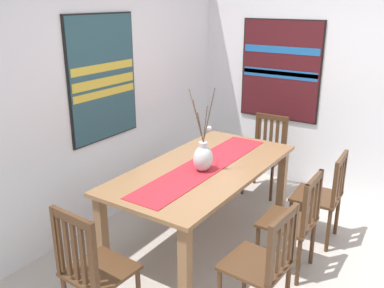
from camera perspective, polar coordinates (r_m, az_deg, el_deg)
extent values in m
cube|color=#B2A89E|center=(3.97, 10.92, -15.65)|extent=(6.40, 6.40, 0.03)
cube|color=silver|center=(4.39, -10.98, 7.25)|extent=(6.40, 0.12, 2.70)
cube|color=silver|center=(5.14, 20.11, 8.14)|extent=(0.12, 6.40, 2.70)
cube|color=#8E6642|center=(3.86, 1.59, -3.28)|extent=(1.99, 0.99, 0.03)
cube|color=#8E6642|center=(3.17, -0.94, -16.68)|extent=(0.08, 0.08, 0.74)
cube|color=#8E6642|center=(4.60, 12.06, -5.12)|extent=(0.08, 0.08, 0.74)
cube|color=#8E6642|center=(3.63, -12.09, -12.10)|extent=(0.08, 0.08, 0.74)
cube|color=#8E6642|center=(4.93, 3.07, -3.04)|extent=(0.08, 0.08, 0.74)
cube|color=#B7232D|center=(3.85, 1.60, -3.00)|extent=(1.83, 0.36, 0.01)
ellipsoid|color=silver|center=(3.71, 1.50, -1.96)|extent=(0.20, 0.17, 0.23)
cylinder|color=silver|center=(3.67, 1.52, -0.08)|extent=(0.08, 0.08, 0.04)
cylinder|color=brown|center=(3.66, 0.57, 3.86)|extent=(0.05, 0.19, 0.44)
cylinder|color=brown|center=(3.62, 0.83, 3.13)|extent=(0.03, 0.10, 0.38)
cylinder|color=brown|center=(3.58, 1.80, 2.63)|extent=(0.04, 0.06, 0.34)
cylinder|color=brown|center=(3.58, 2.31, 3.83)|extent=(0.04, 0.10, 0.49)
cylinder|color=brown|center=(3.60, 1.13, 2.22)|extent=(0.08, 0.03, 0.28)
sphere|color=white|center=(3.62, 2.33, 2.16)|extent=(0.04, 0.04, 0.04)
cube|color=#4C301C|center=(3.10, -12.31, -16.39)|extent=(0.44, 0.44, 0.03)
cylinder|color=#4C301C|center=(3.44, -11.81, -17.05)|extent=(0.04, 0.04, 0.43)
cube|color=#4C301C|center=(2.99, -17.81, -12.35)|extent=(0.04, 0.04, 0.51)
cube|color=#4C301C|center=(2.74, -13.16, -14.98)|extent=(0.04, 0.04, 0.51)
cube|color=#4C301C|center=(2.75, -16.02, -9.65)|extent=(0.05, 0.38, 0.06)
cube|color=#4C301C|center=(2.97, -17.45, -12.78)|extent=(0.02, 0.04, 0.42)
cube|color=#4C301C|center=(2.92, -16.53, -13.32)|extent=(0.02, 0.04, 0.42)
cube|color=#4C301C|center=(2.87, -15.57, -13.87)|extent=(0.02, 0.04, 0.42)
cube|color=#4C301C|center=(2.82, -14.57, -14.44)|extent=(0.02, 0.04, 0.42)
cube|color=#4C301C|center=(2.77, -13.53, -15.02)|extent=(0.02, 0.04, 0.42)
cube|color=#4C301C|center=(3.13, 8.56, -15.82)|extent=(0.45, 0.45, 0.03)
cylinder|color=#4C301C|center=(3.46, 7.15, -16.57)|extent=(0.04, 0.04, 0.43)
cylinder|color=#4C301C|center=(3.34, 12.79, -18.48)|extent=(0.04, 0.04, 0.43)
cube|color=#4C301C|center=(2.79, 10.49, -14.79)|extent=(0.04, 0.04, 0.45)
cube|color=#4C301C|center=(3.07, 13.61, -11.61)|extent=(0.04, 0.04, 0.45)
cube|color=#4C301C|center=(2.83, 12.41, -9.78)|extent=(0.38, 0.06, 0.06)
cube|color=#4C301C|center=(2.83, 10.88, -14.63)|extent=(0.04, 0.02, 0.36)
cube|color=#4C301C|center=(2.90, 11.71, -13.79)|extent=(0.04, 0.02, 0.36)
cube|color=#4C301C|center=(2.98, 12.50, -12.98)|extent=(0.04, 0.02, 0.36)
cube|color=#4C301C|center=(3.05, 13.24, -12.21)|extent=(0.04, 0.02, 0.36)
cube|color=#4C301C|center=(5.06, 9.71, -1.79)|extent=(0.43, 0.43, 0.03)
cylinder|color=#4C301C|center=(4.93, 10.71, -5.30)|extent=(0.04, 0.04, 0.43)
cylinder|color=#4C301C|center=(5.05, 6.90, -4.47)|extent=(0.04, 0.04, 0.43)
cylinder|color=#4C301C|center=(5.24, 12.14, -3.88)|extent=(0.04, 0.04, 0.43)
cylinder|color=#4C301C|center=(5.36, 8.52, -3.14)|extent=(0.04, 0.04, 0.43)
cube|color=#4C301C|center=(5.09, 12.54, 1.07)|extent=(0.04, 0.04, 0.46)
cube|color=#4C301C|center=(5.21, 8.82, 1.72)|extent=(0.04, 0.04, 0.46)
cube|color=#4C301C|center=(5.09, 10.80, 3.56)|extent=(0.04, 0.38, 0.06)
cube|color=#4C301C|center=(5.10, 12.23, 0.96)|extent=(0.02, 0.04, 0.37)
cube|color=#4C301C|center=(5.13, 11.44, 1.10)|extent=(0.02, 0.04, 0.37)
cube|color=#4C301C|center=(5.15, 10.65, 1.24)|extent=(0.02, 0.04, 0.37)
cube|color=#4C301C|center=(5.18, 9.87, 1.38)|extent=(0.02, 0.04, 0.37)
cube|color=#4C301C|center=(5.20, 9.09, 1.52)|extent=(0.02, 0.04, 0.37)
cube|color=#4C301C|center=(4.21, 16.46, -6.79)|extent=(0.44, 0.44, 0.03)
cylinder|color=#4C301C|center=(4.19, 13.12, -10.09)|extent=(0.04, 0.04, 0.43)
cylinder|color=#4C301C|center=(4.50, 14.55, -8.08)|extent=(0.04, 0.04, 0.43)
cylinder|color=#4C301C|center=(4.12, 17.97, -11.11)|extent=(0.04, 0.04, 0.43)
cylinder|color=#4C301C|center=(4.43, 19.05, -8.98)|extent=(0.04, 0.04, 0.43)
cube|color=#4C301C|center=(3.92, 18.79, -5.32)|extent=(0.04, 0.04, 0.43)
cube|color=#4C301C|center=(4.24, 19.84, -3.53)|extent=(0.04, 0.04, 0.43)
cube|color=#4C301C|center=(4.01, 19.62, -1.94)|extent=(0.38, 0.05, 0.06)
cube|color=#4C301C|center=(3.98, 18.97, -5.17)|extent=(0.04, 0.02, 0.34)
cube|color=#4C301C|center=(4.09, 19.31, -4.58)|extent=(0.04, 0.02, 0.34)
cube|color=#4C301C|center=(4.19, 19.64, -4.03)|extent=(0.04, 0.02, 0.34)
cube|color=#4C301C|center=(3.70, 12.76, -10.22)|extent=(0.42, 0.42, 0.03)
cylinder|color=#4C301C|center=(3.72, 8.83, -13.83)|extent=(0.04, 0.04, 0.43)
cylinder|color=#4C301C|center=(4.01, 11.00, -11.37)|extent=(0.04, 0.04, 0.43)
cylinder|color=#4C301C|center=(3.62, 14.21, -15.26)|extent=(0.04, 0.04, 0.43)
cylinder|color=#4C301C|center=(3.91, 15.99, -12.60)|extent=(0.04, 0.04, 0.43)
cube|color=#4C301C|center=(3.38, 15.00, -8.82)|extent=(0.04, 0.04, 0.44)
cube|color=#4C301C|center=(3.70, 16.79, -6.52)|extent=(0.04, 0.04, 0.44)
cube|color=#4C301C|center=(3.46, 16.22, -4.79)|extent=(0.38, 0.04, 0.06)
cube|color=#4C301C|center=(3.45, 15.33, -8.59)|extent=(0.04, 0.02, 0.35)
cube|color=#4C301C|center=(3.55, 15.91, -7.83)|extent=(0.04, 0.02, 0.35)
cube|color=#4C301C|center=(3.65, 16.46, -7.12)|extent=(0.04, 0.02, 0.35)
cube|color=black|center=(4.21, -12.03, 8.70)|extent=(0.88, 0.04, 1.21)
cube|color=#284C56|center=(4.19, -11.81, 8.68)|extent=(0.85, 0.01, 1.18)
cube|color=gold|center=(4.19, -11.73, 8.21)|extent=(0.82, 0.00, 0.09)
cube|color=gold|center=(4.17, -11.86, 10.08)|extent=(0.82, 0.00, 0.08)
cube|color=gold|center=(4.21, -11.63, 6.79)|extent=(0.82, 0.00, 0.07)
cube|color=black|center=(5.29, 11.88, 9.72)|extent=(0.04, 1.01, 1.20)
cube|color=#471419|center=(5.27, 11.79, 9.70)|extent=(0.01, 0.98, 1.17)
cube|color=#1E60A8|center=(5.28, 11.74, 9.17)|extent=(0.00, 0.95, 0.08)
cube|color=#1E60A8|center=(5.27, 11.76, 9.46)|extent=(0.00, 0.95, 0.07)
cube|color=#1E60A8|center=(5.24, 11.96, 12.35)|extent=(0.00, 0.95, 0.08)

